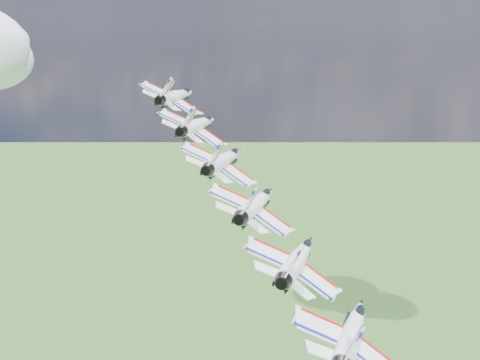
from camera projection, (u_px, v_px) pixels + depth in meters
The scene contains 6 objects.
jet_0 at pixel (177, 96), 103.72m from camera, with size 9.92×14.68×4.39m, color white, non-canonical shape.
jet_1 at pixel (199, 124), 94.58m from camera, with size 9.92×14.68×4.39m, color white, non-canonical shape.
jet_2 at pixel (225, 160), 85.45m from camera, with size 9.92×14.68×4.39m, color white, non-canonical shape.
jet_3 at pixel (257, 203), 76.31m from camera, with size 9.92×14.68×4.39m, color white, non-canonical shape.
jet_4 at pixel (298, 258), 67.17m from camera, with size 9.92×14.68×4.39m, color white, non-canonical shape.
jet_5 at pixel (352, 331), 58.04m from camera, with size 9.92×14.68×4.39m, color white, non-canonical shape.
Camera 1 is at (31.42, -83.33, 172.68)m, focal length 50.00 mm.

